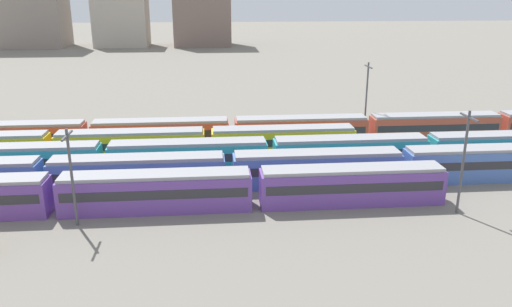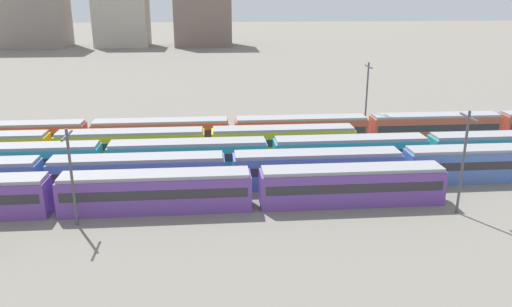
{
  "view_description": "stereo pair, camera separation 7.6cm",
  "coord_description": "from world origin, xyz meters",
  "px_view_note": "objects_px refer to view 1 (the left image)",
  "views": [
    {
      "loc": [
        19.76,
        -45.17,
        19.99
      ],
      "look_at": [
        24.67,
        10.4,
        2.04
      ],
      "focal_mm": 35.47,
      "sensor_mm": 36.0,
      "label": 1
    },
    {
      "loc": [
        19.84,
        -45.17,
        19.99
      ],
      "look_at": [
        24.67,
        10.4,
        2.04
      ],
      "focal_mm": 35.47,
      "sensor_mm": 36.0,
      "label": 2
    }
  ],
  "objects_px": {
    "train_track_0": "(156,191)",
    "catenary_pole_1": "(366,96)",
    "train_track_1": "(317,168)",
    "catenary_pole_0": "(71,173)",
    "train_track_4": "(301,130)",
    "train_track_2": "(350,152)",
    "catenary_pole_2": "(464,158)",
    "train_track_3": "(131,145)"
  },
  "relations": [
    {
      "from": "train_track_1",
      "to": "catenary_pole_0",
      "type": "xyz_separation_m",
      "value": [
        -23.36,
        -7.96,
        3.1
      ]
    },
    {
      "from": "train_track_2",
      "to": "catenary_pole_2",
      "type": "relative_size",
      "value": 9.47
    },
    {
      "from": "train_track_2",
      "to": "catenary_pole_1",
      "type": "distance_m",
      "value": 14.85
    },
    {
      "from": "train_track_0",
      "to": "catenary_pole_0",
      "type": "distance_m",
      "value": 8.0
    },
    {
      "from": "catenary_pole_1",
      "to": "train_track_1",
      "type": "bearing_deg",
      "value": -120.3
    },
    {
      "from": "train_track_1",
      "to": "train_track_3",
      "type": "height_order",
      "value": "same"
    },
    {
      "from": "train_track_0",
      "to": "train_track_3",
      "type": "relative_size",
      "value": 1.0
    },
    {
      "from": "train_track_2",
      "to": "train_track_4",
      "type": "bearing_deg",
      "value": 111.2
    },
    {
      "from": "train_track_4",
      "to": "catenary_pole_2",
      "type": "relative_size",
      "value": 9.47
    },
    {
      "from": "train_track_3",
      "to": "catenary_pole_1",
      "type": "bearing_deg",
      "value": 13.97
    },
    {
      "from": "catenary_pole_2",
      "to": "train_track_4",
      "type": "bearing_deg",
      "value": 114.26
    },
    {
      "from": "train_track_3",
      "to": "train_track_4",
      "type": "distance_m",
      "value": 22.7
    },
    {
      "from": "train_track_2",
      "to": "train_track_4",
      "type": "xyz_separation_m",
      "value": [
        -4.03,
        10.4,
        0.0
      ]
    },
    {
      "from": "train_track_4",
      "to": "catenary_pole_1",
      "type": "height_order",
      "value": "catenary_pole_1"
    },
    {
      "from": "train_track_3",
      "to": "catenary_pole_0",
      "type": "height_order",
      "value": "catenary_pole_0"
    },
    {
      "from": "train_track_3",
      "to": "catenary_pole_0",
      "type": "relative_size",
      "value": 6.24
    },
    {
      "from": "train_track_0",
      "to": "catenary_pole_1",
      "type": "height_order",
      "value": "catenary_pole_1"
    },
    {
      "from": "catenary_pole_0",
      "to": "catenary_pole_2",
      "type": "bearing_deg",
      "value": -0.67
    },
    {
      "from": "train_track_1",
      "to": "catenary_pole_0",
      "type": "distance_m",
      "value": 24.88
    },
    {
      "from": "train_track_2",
      "to": "train_track_0",
      "type": "bearing_deg",
      "value": -154.21
    },
    {
      "from": "train_track_4",
      "to": "catenary_pole_0",
      "type": "height_order",
      "value": "catenary_pole_0"
    },
    {
      "from": "catenary_pole_1",
      "to": "train_track_2",
      "type": "bearing_deg",
      "value": -113.49
    },
    {
      "from": "train_track_0",
      "to": "catenary_pole_1",
      "type": "xyz_separation_m",
      "value": [
        27.23,
        23.52,
        3.96
      ]
    },
    {
      "from": "train_track_3",
      "to": "train_track_4",
      "type": "height_order",
      "value": "same"
    },
    {
      "from": "catenary_pole_1",
      "to": "train_track_3",
      "type": "bearing_deg",
      "value": -166.03
    },
    {
      "from": "train_track_0",
      "to": "train_track_2",
      "type": "height_order",
      "value": "same"
    },
    {
      "from": "catenary_pole_2",
      "to": "train_track_3",
      "type": "bearing_deg",
      "value": 150.29
    },
    {
      "from": "catenary_pole_2",
      "to": "catenary_pole_1",
      "type": "bearing_deg",
      "value": 92.29
    },
    {
      "from": "train_track_2",
      "to": "train_track_3",
      "type": "distance_m",
      "value": 26.64
    },
    {
      "from": "catenary_pole_0",
      "to": "catenary_pole_2",
      "type": "height_order",
      "value": "catenary_pole_2"
    },
    {
      "from": "catenary_pole_1",
      "to": "train_track_4",
      "type": "bearing_deg",
      "value": -164.39
    },
    {
      "from": "catenary_pole_1",
      "to": "train_track_0",
      "type": "bearing_deg",
      "value": -139.18
    },
    {
      "from": "train_track_1",
      "to": "train_track_0",
      "type": "bearing_deg",
      "value": -162.53
    },
    {
      "from": "train_track_4",
      "to": "train_track_0",
      "type": "bearing_deg",
      "value": -130.06
    },
    {
      "from": "train_track_4",
      "to": "catenary_pole_0",
      "type": "relative_size",
      "value": 10.47
    },
    {
      "from": "train_track_0",
      "to": "catenary_pole_1",
      "type": "distance_m",
      "value": 36.2
    },
    {
      "from": "catenary_pole_0",
      "to": "train_track_2",
      "type": "bearing_deg",
      "value": 24.89
    },
    {
      "from": "train_track_2",
      "to": "catenary_pole_0",
      "type": "xyz_separation_m",
      "value": [
        -28.36,
        -13.16,
        3.1
      ]
    },
    {
      "from": "train_track_2",
      "to": "train_track_4",
      "type": "distance_m",
      "value": 11.16
    },
    {
      "from": "train_track_4",
      "to": "catenary_pole_1",
      "type": "relative_size",
      "value": 8.81
    },
    {
      "from": "train_track_1",
      "to": "train_track_4",
      "type": "bearing_deg",
      "value": 86.45
    },
    {
      "from": "train_track_0",
      "to": "catenary_pole_1",
      "type": "relative_size",
      "value": 5.25
    }
  ]
}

